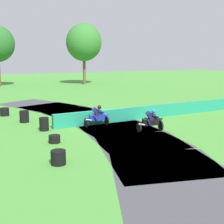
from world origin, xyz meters
TOP-DOWN VIEW (x-y plane):
  - ground_plane at (0.00, 0.00)m, footprint 120.00×120.00m
  - track_asphalt at (-0.95, -0.06)m, footprint 8.70×27.42m
  - safety_barrier at (4.66, 0.30)m, footprint 16.74×1.36m
  - motorcycle_lead_black at (1.51, -3.26)m, footprint 1.70×0.86m
  - motorcycle_chase_blue at (-0.89, -0.73)m, footprint 1.68×0.70m
  - tire_stack_near at (-4.95, -6.44)m, footprint 0.62×0.62m
  - tire_stack_mid_a at (-4.32, -3.22)m, footprint 0.59×0.59m
  - tire_stack_mid_b at (-4.25, -0.39)m, footprint 0.56×0.56m
  - tire_stack_far at (-4.97, 2.46)m, footprint 0.62×0.62m
  - tire_stack_extra_a at (-5.97, 5.41)m, footprint 0.66×0.66m
  - tree_far_right at (8.02, 27.21)m, footprint 5.47×5.47m

SIDE VIEW (x-z plane):
  - ground_plane at x=0.00m, z-range 0.00..0.00m
  - track_asphalt at x=-0.95m, z-range 0.00..0.01m
  - tire_stack_mid_a at x=-4.32m, z-range 0.00..0.40m
  - tire_stack_near at x=-4.95m, z-range 0.00..0.60m
  - tire_stack_extra_a at x=-5.97m, z-range 0.00..0.60m
  - tire_stack_mid_b at x=-4.25m, z-range 0.00..0.80m
  - tire_stack_far at x=-4.97m, z-range 0.00..0.80m
  - safety_barrier at x=4.66m, z-range 0.00..0.90m
  - motorcycle_lead_black at x=1.51m, z-range -0.05..1.37m
  - motorcycle_chase_blue at x=-0.89m, z-range -0.05..1.37m
  - tree_far_right at x=8.02m, z-range 1.78..11.12m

